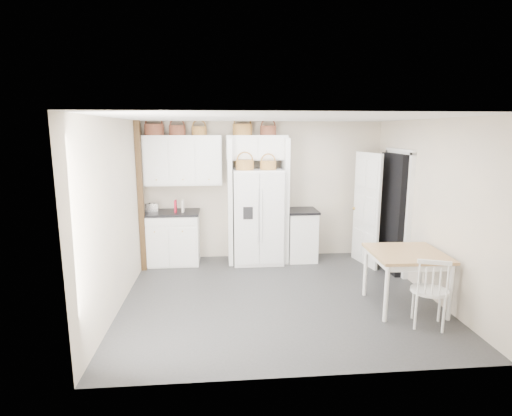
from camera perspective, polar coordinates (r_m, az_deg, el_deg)
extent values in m
plane|color=#2F2F2F|center=(6.11, 3.15, -12.44)|extent=(4.50, 4.50, 0.00)
plane|color=white|center=(5.61, 3.43, 12.71)|extent=(4.50, 4.50, 0.00)
plane|color=#B5A99F|center=(7.68, 1.13, 2.53)|extent=(4.50, 0.00, 4.50)
plane|color=#B5A99F|center=(5.84, -19.12, -0.77)|extent=(0.00, 4.00, 4.00)
plane|color=#B5A99F|center=(6.44, 23.50, -0.02)|extent=(0.00, 4.00, 4.00)
cube|color=white|center=(7.40, 0.25, -1.16)|extent=(0.90, 0.72, 1.74)
cube|color=white|center=(7.57, -12.00, -4.28)|extent=(1.01, 0.64, 0.94)
cube|color=white|center=(7.66, 6.46, -3.95)|extent=(0.53, 0.63, 0.93)
cube|color=olive|center=(5.98, 20.51, -9.56)|extent=(1.00, 1.00, 0.80)
cube|color=white|center=(5.53, 23.53, -10.77)|extent=(0.57, 0.55, 0.93)
cube|color=black|center=(7.46, -12.15, -0.64)|extent=(1.05, 0.68, 0.04)
cube|color=black|center=(7.55, 6.54, -0.39)|extent=(0.57, 0.68, 0.04)
cube|color=silver|center=(7.47, -14.64, 0.04)|extent=(0.23, 0.14, 0.16)
cube|color=#B40F26|center=(7.34, -11.43, 0.25)|extent=(0.03, 0.15, 0.22)
cube|color=beige|center=(7.33, -10.39, 0.25)|extent=(0.04, 0.15, 0.21)
cylinder|color=brown|center=(7.47, -14.35, 10.79)|extent=(0.34, 0.34, 0.19)
cylinder|color=brown|center=(7.42, -11.19, 10.84)|extent=(0.29, 0.29, 0.17)
cylinder|color=brown|center=(7.39, -8.12, 10.87)|extent=(0.27, 0.27, 0.16)
cylinder|color=brown|center=(7.39, -1.95, 11.14)|extent=(0.36, 0.36, 0.20)
cylinder|color=brown|center=(7.43, 1.76, 11.02)|extent=(0.30, 0.30, 0.17)
cylinder|color=brown|center=(7.14, -1.61, 6.17)|extent=(0.32, 0.32, 0.17)
cylinder|color=brown|center=(7.18, 1.75, 6.13)|extent=(0.29, 0.29, 0.16)
cube|color=white|center=(7.43, -10.37, 6.72)|extent=(1.40, 0.34, 0.90)
cube|color=white|center=(7.42, 0.13, 8.64)|extent=(1.12, 0.34, 0.45)
cube|color=white|center=(7.36, -3.74, 0.96)|extent=(0.08, 0.60, 2.30)
cube|color=white|center=(7.46, 4.12, 1.08)|extent=(0.08, 0.60, 2.30)
cube|color=#332212|center=(7.13, -16.16, 1.43)|extent=(0.09, 0.09, 2.60)
cube|color=black|center=(7.33, 19.03, -0.66)|extent=(0.18, 0.85, 2.05)
cube|color=white|center=(7.50, 15.49, -0.21)|extent=(0.21, 0.79, 2.05)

